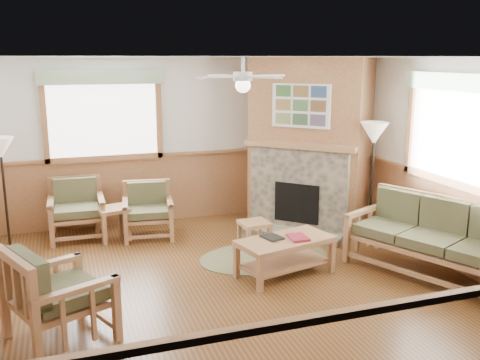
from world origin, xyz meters
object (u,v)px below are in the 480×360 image
object	(u,v)px
footstool	(254,233)
floor_lamp_right	(372,182)
armchair_left	(59,293)
floor_lamp_left	(5,195)
armchair_back_right	(148,211)
end_table_chairs	(113,224)
armchair_back_left	(77,209)
coffee_table	(285,257)
sofa	(433,240)

from	to	relation	value
footstool	floor_lamp_right	distance (m)	1.89
armchair_left	floor_lamp_left	size ratio (longest dim) A/B	0.58
armchair_back_right	floor_lamp_left	bearing A→B (deg)	-173.07
armchair_back_right	end_table_chairs	distance (m)	0.55
armchair_back_left	floor_lamp_left	bearing A→B (deg)	-162.59
end_table_chairs	coffee_table	bearing A→B (deg)	-47.26
floor_lamp_right	coffee_table	bearing A→B (deg)	-154.75
armchair_left	end_table_chairs	xyz separation A→B (m)	(0.78, 2.82, -0.23)
armchair_left	coffee_table	bearing A→B (deg)	-98.39
armchair_left	footstool	size ratio (longest dim) A/B	2.37
armchair_back_left	armchair_left	world-z (taller)	armchair_left
armchair_back_right	armchair_left	size ratio (longest dim) A/B	0.86
coffee_table	floor_lamp_left	world-z (taller)	floor_lamp_left
armchair_back_right	sofa	bearing A→B (deg)	-33.16
armchair_back_left	armchair_left	distance (m)	3.10
sofa	coffee_table	xyz separation A→B (m)	(-1.73, 0.63, -0.24)
armchair_left	floor_lamp_left	xyz separation A→B (m)	(-0.67, 2.81, 0.34)
armchair_left	floor_lamp_right	world-z (taller)	floor_lamp_right
armchair_back_right	coffee_table	world-z (taller)	armchair_back_right
sofa	armchair_back_left	bearing A→B (deg)	-150.43
armchair_left	footstool	world-z (taller)	armchair_left
floor_lamp_left	armchair_back_left	bearing A→B (deg)	16.54
coffee_table	sofa	bearing A→B (deg)	-33.74
armchair_back_right	floor_lamp_right	world-z (taller)	floor_lamp_right
end_table_chairs	floor_lamp_left	world-z (taller)	floor_lamp_left
floor_lamp_left	footstool	bearing A→B (deg)	-14.61
armchair_back_left	end_table_chairs	xyz separation A→B (m)	(0.50, -0.27, -0.20)
armchair_left	armchair_back_left	bearing A→B (deg)	-28.96
armchair_left	floor_lamp_left	distance (m)	2.91
coffee_table	floor_lamp_right	xyz separation A→B (m)	(1.73, 0.82, 0.66)
floor_lamp_right	floor_lamp_left	bearing A→B (deg)	166.26
footstool	floor_lamp_left	size ratio (longest dim) A/B	0.25
footstool	armchair_back_right	bearing A→B (deg)	148.46
armchair_left	floor_lamp_left	bearing A→B (deg)	-10.44
armchair_back_right	coffee_table	distance (m)	2.48
armchair_back_left	footstool	size ratio (longest dim) A/B	2.20
coffee_table	floor_lamp_right	size ratio (longest dim) A/B	0.67
armchair_back_right	armchair_left	xyz separation A→B (m)	(-1.30, -2.79, 0.07)
sofa	floor_lamp_right	xyz separation A→B (m)	(0.00, 1.44, 0.42)
footstool	floor_lamp_right	xyz separation A→B (m)	(1.71, -0.36, 0.72)
end_table_chairs	floor_lamp_right	bearing A→B (deg)	-19.04
end_table_chairs	floor_lamp_right	xyz separation A→B (m)	(3.65, -1.26, 0.65)
end_table_chairs	footstool	size ratio (longest dim) A/B	1.24
floor_lamp_right	armchair_back_left	bearing A→B (deg)	159.81
sofa	floor_lamp_left	world-z (taller)	floor_lamp_left
footstool	coffee_table	bearing A→B (deg)	-91.10
sofa	armchair_back_right	size ratio (longest dim) A/B	2.55
footstool	floor_lamp_right	bearing A→B (deg)	-11.98
end_table_chairs	footstool	distance (m)	2.14
armchair_back_left	footstool	bearing A→B (deg)	-24.61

